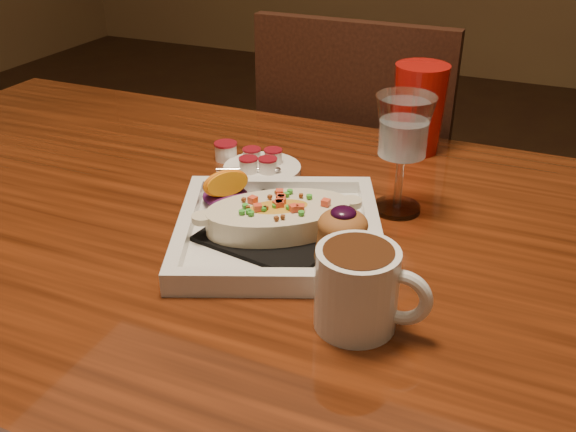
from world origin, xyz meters
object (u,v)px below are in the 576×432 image
at_px(chair_far, 362,197).
at_px(coffee_mug, 360,286).
at_px(plate, 285,225).
at_px(red_tumbler, 419,109).
at_px(table, 231,290).
at_px(saucer, 260,166).
at_px(goblet, 403,133).

height_order(chair_far, coffee_mug, chair_far).
relative_size(plate, red_tumbler, 2.30).
distance_m(table, saucer, 0.22).
bearing_deg(coffee_mug, goblet, 92.48).
xyz_separation_m(chair_far, goblet, (0.19, -0.48, 0.36)).
bearing_deg(coffee_mug, plate, 134.20).
relative_size(table, coffee_mug, 12.17).
xyz_separation_m(table, coffee_mug, (0.22, -0.12, 0.15)).
xyz_separation_m(coffee_mug, red_tumbler, (-0.06, 0.50, 0.02)).
distance_m(goblet, saucer, 0.26).
bearing_deg(saucer, coffee_mug, -49.59).
bearing_deg(saucer, red_tumbler, 42.40).
height_order(coffee_mug, red_tumbler, red_tumbler).
bearing_deg(red_tumbler, plate, -102.37).
distance_m(chair_far, coffee_mug, 0.84).
bearing_deg(table, saucer, 102.73).
xyz_separation_m(plate, saucer, (-0.12, 0.18, -0.01)).
relative_size(coffee_mug, goblet, 0.73).
xyz_separation_m(chair_far, plate, (0.08, -0.62, 0.27)).
distance_m(chair_far, goblet, 0.63).
height_order(coffee_mug, saucer, coffee_mug).
bearing_deg(chair_far, coffee_mug, 106.42).
distance_m(saucer, red_tumbler, 0.29).
xyz_separation_m(coffee_mug, goblet, (-0.03, 0.27, 0.07)).
xyz_separation_m(coffee_mug, saucer, (-0.26, 0.31, -0.04)).
bearing_deg(chair_far, saucer, 84.47).
bearing_deg(red_tumbler, saucer, -137.60).
bearing_deg(red_tumbler, chair_far, 122.67).
distance_m(table, red_tumbler, 0.44).
bearing_deg(plate, goblet, 29.83).
relative_size(chair_far, plate, 2.71).
height_order(plate, goblet, goblet).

